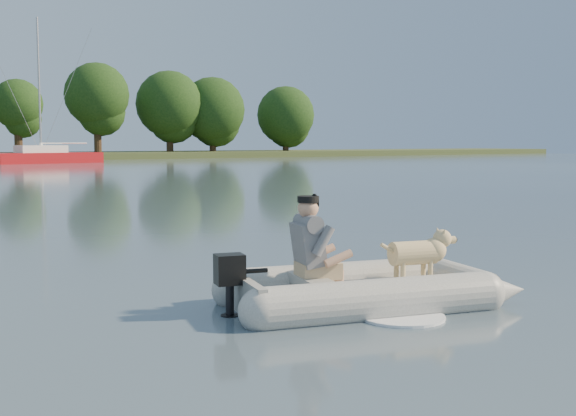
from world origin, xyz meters
TOP-DOWN VIEW (x-y plane):
  - water at (0.00, 0.00)m, footprint 160.00×160.00m
  - dinghy at (-0.47, -0.22)m, footprint 4.82×4.07m
  - man at (-1.03, -0.02)m, footprint 0.73×0.67m
  - dog at (0.08, -0.31)m, footprint 0.84×0.48m
  - outboard_motor at (-1.84, 0.15)m, footprint 0.41×0.33m
  - sailboat at (10.49, 49.19)m, footprint 8.18×3.42m

SIDE VIEW (x-z plane):
  - water at x=0.00m, z-range 0.00..0.00m
  - outboard_motor at x=-1.84m, z-range -0.07..0.60m
  - dog at x=0.08m, z-range 0.18..0.71m
  - sailboat at x=10.49m, z-range -4.98..5.93m
  - dinghy at x=-0.47m, z-range -0.10..1.10m
  - man at x=-1.03m, z-range 0.20..1.12m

